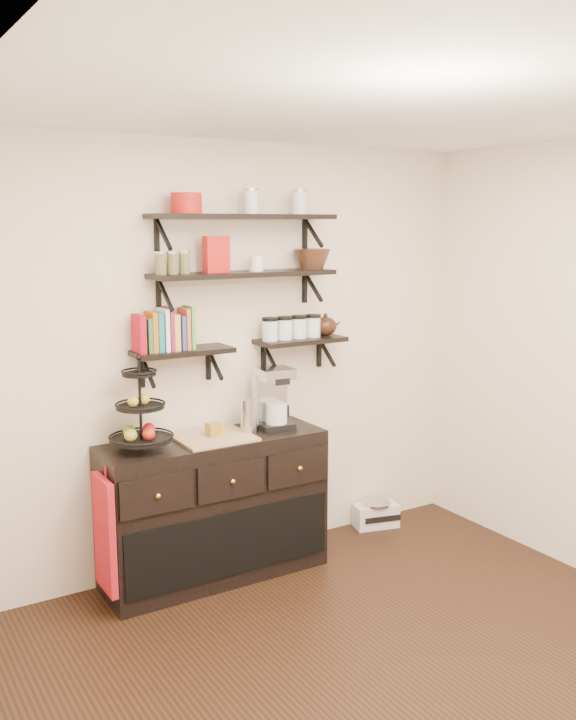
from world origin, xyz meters
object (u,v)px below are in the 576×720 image
Objects in this scene: sideboard at (214,508)px; fruit_stand at (141,419)px; coffee_maker at (273,399)px; radio at (376,514)px.

sideboard is 0.78m from fruit_stand.
sideboard is at bearing -0.50° from fruit_stand.
fruit_stand is at bearing -172.94° from coffee_maker.
sideboard reaches higher than radio.
fruit_stand reaches higher than sideboard.
radio is (0.91, 0.07, -0.99)m from coffee_maker.
sideboard is at bearing -170.90° from coffee_maker.
fruit_stand is 0.89m from coffee_maker.
fruit_stand is 2.06m from radio.
coffee_maker reaches higher than sideboard.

